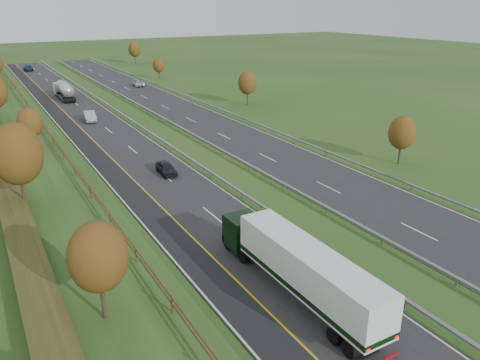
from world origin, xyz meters
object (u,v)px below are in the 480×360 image
object	(u,v)px
road_tanker	(64,90)
car_oncoming	(138,83)
box_lorry	(298,266)
car_small_far	(28,68)
car_silver_mid	(90,116)
car_dark_near	(166,168)

from	to	relation	value
road_tanker	car_oncoming	world-z (taller)	road_tanker
box_lorry	car_small_far	world-z (taller)	box_lorry
box_lorry	car_silver_mid	xyz separation A→B (m)	(-0.17, 58.07, -1.47)
box_lorry	road_tanker	size ratio (longest dim) A/B	1.45
car_small_far	car_oncoming	size ratio (longest dim) A/B	1.13
car_silver_mid	box_lorry	bearing A→B (deg)	-84.03
car_dark_near	road_tanker	bearing A→B (deg)	94.48
road_tanker	car_silver_mid	distance (m)	22.47
box_lorry	car_oncoming	bearing A→B (deg)	78.32
car_dark_near	car_small_far	bearing A→B (deg)	94.28
car_dark_near	car_oncoming	bearing A→B (deg)	77.54
car_dark_near	car_oncoming	size ratio (longest dim) A/B	0.86
road_tanker	car_small_far	world-z (taller)	road_tanker
car_silver_mid	road_tanker	bearing A→B (deg)	95.51
road_tanker	car_silver_mid	world-z (taller)	road_tanker
box_lorry	car_small_far	size ratio (longest dim) A/B	2.98
car_small_far	car_silver_mid	bearing A→B (deg)	-90.22
car_dark_near	car_silver_mid	distance (m)	30.98
car_dark_near	car_small_far	size ratio (longest dim) A/B	0.76
car_silver_mid	car_oncoming	size ratio (longest dim) A/B	1.04
road_tanker	box_lorry	bearing A→B (deg)	-89.96
box_lorry	car_small_far	xyz separation A→B (m)	(-0.96, 130.69, -1.50)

